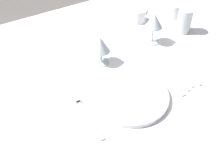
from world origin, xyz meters
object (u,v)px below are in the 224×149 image
dinner_plate (130,96)px  fork_outer (86,114)px  dinner_knife (165,79)px  coffee_cup_right (139,15)px  wine_glass_left (154,22)px  spoon_dessert (168,67)px  coffee_cup_left (174,10)px  spoon_tea (175,67)px  drink_tumbler (184,22)px  spoon_soup (164,71)px  wine_glass_centre (100,46)px

dinner_plate → fork_outer: (-0.17, 0.02, -0.01)m
dinner_knife → coffee_cup_right: 0.43m
dinner_knife → wine_glass_left: wine_glass_left is taller
dinner_plate → spoon_dessert: (0.23, 0.05, -0.01)m
fork_outer → coffee_cup_left: size_ratio=2.04×
spoon_dessert → coffee_cup_left: 0.42m
spoon_dessert → spoon_tea: (0.03, -0.01, 0.00)m
spoon_tea → drink_tumbler: bearing=40.6°
coffee_cup_left → coffee_cup_right: bearing=162.6°
fork_outer → wine_glass_left: bearing=25.2°
dinner_plate → drink_tumbler: 0.52m
dinner_knife → spoon_soup: spoon_soup is taller
wine_glass_centre → wine_glass_left: wine_glass_left is taller
spoon_tea → spoon_soup: bearing=175.0°
dinner_knife → coffee_cup_right: coffee_cup_right is taller
coffee_cup_left → wine_glass_left: size_ratio=0.74×
wine_glass_left → wine_glass_centre: bearing=-179.1°
dinner_plate → spoon_tea: dinner_plate is taller
fork_outer → drink_tumbler: drink_tumbler is taller
spoon_dessert → spoon_soup: bearing=-165.8°
fork_outer → spoon_tea: (0.42, 0.02, 0.00)m
fork_outer → drink_tumbler: (0.64, 0.21, 0.05)m
dinner_plate → drink_tumbler: bearing=25.3°
dinner_knife → wine_glass_centre: wine_glass_centre is taller
wine_glass_centre → drink_tumbler: bearing=-0.5°
dinner_plate → fork_outer: dinner_plate is taller
spoon_soup → wine_glass_centre: (-0.18, 0.18, 0.08)m
spoon_dessert → wine_glass_centre: (-0.21, 0.17, 0.08)m
spoon_dessert → spoon_tea: same height
dinner_knife → coffee_cup_left: coffee_cup_left is taller
coffee_cup_right → coffee_cup_left: bearing=-17.4°
fork_outer → wine_glass_centre: wine_glass_centre is taller
coffee_cup_right → drink_tumbler: bearing=-53.7°
dinner_plate → spoon_tea: 0.26m
spoon_dessert → wine_glass_left: 0.21m
dinner_knife → drink_tumbler: (0.30, 0.22, 0.05)m
fork_outer → coffee_cup_right: 0.64m
wine_glass_left → drink_tumbler: wine_glass_left is taller
fork_outer → coffee_cup_right: coffee_cup_right is taller
spoon_soup → coffee_cup_right: coffee_cup_right is taller
fork_outer → spoon_dessert: 0.40m
dinner_plate → wine_glass_left: 0.38m
coffee_cup_left → wine_glass_centre: (-0.51, -0.12, 0.04)m
spoon_soup → drink_tumbler: 0.33m
wine_glass_centre → wine_glass_left: bearing=0.9°
spoon_tea → wine_glass_centre: bearing=142.0°
fork_outer → coffee_cup_left: (0.69, 0.33, 0.04)m
coffee_cup_right → dinner_knife: bearing=-113.1°
wine_glass_left → spoon_tea: bearing=-99.3°
wine_glass_centre → drink_tumbler: (0.46, -0.00, -0.04)m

